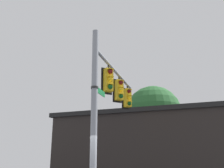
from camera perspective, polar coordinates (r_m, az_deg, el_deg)
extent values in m
cylinder|color=gray|center=(9.80, -3.86, -6.18)|extent=(0.24, 0.24, 6.66)
cylinder|color=gray|center=(13.15, 0.92, 2.49)|extent=(4.29, 4.24, 0.15)
cylinder|color=black|center=(11.96, -0.78, 3.65)|extent=(0.08, 0.08, 0.18)
cube|color=gold|center=(11.76, -0.79, 0.84)|extent=(0.36, 0.30, 1.05)
sphere|color=#590F0F|center=(11.71, -0.36, 2.71)|extent=(0.22, 0.22, 0.22)
cube|color=gold|center=(11.73, -0.32, 3.20)|extent=(0.24, 0.20, 0.03)
sphere|color=yellow|center=(11.60, -0.37, 1.08)|extent=(0.22, 0.22, 0.22)
cube|color=gold|center=(11.61, -0.32, 1.57)|extent=(0.24, 0.20, 0.03)
sphere|color=#0F4C19|center=(11.50, -0.37, -0.58)|extent=(0.22, 0.22, 0.22)
cube|color=gold|center=(11.51, -0.32, -0.08)|extent=(0.24, 0.20, 0.03)
cube|color=black|center=(11.90, -1.17, 0.62)|extent=(0.54, 0.03, 1.22)
cylinder|color=black|center=(13.56, 1.51, 1.18)|extent=(0.08, 0.08, 0.18)
cube|color=gold|center=(13.38, 1.53, -1.33)|extent=(0.36, 0.30, 1.05)
sphere|color=#590F0F|center=(13.32, 1.92, 0.32)|extent=(0.22, 0.22, 0.22)
cube|color=gold|center=(13.34, 1.96, 0.74)|extent=(0.24, 0.20, 0.03)
sphere|color=yellow|center=(13.23, 1.93, -1.14)|extent=(0.22, 0.22, 0.22)
cube|color=gold|center=(13.24, 1.97, -0.70)|extent=(0.24, 0.20, 0.03)
sphere|color=#0F4C19|center=(13.14, 1.95, -2.61)|extent=(0.22, 0.22, 0.22)
cube|color=gold|center=(13.14, 1.99, -2.17)|extent=(0.24, 0.20, 0.03)
cube|color=black|center=(13.53, 1.17, -1.49)|extent=(0.54, 0.03, 1.22)
cylinder|color=black|center=(15.20, 3.31, -0.76)|extent=(0.08, 0.08, 0.18)
cube|color=gold|center=(15.04, 3.35, -3.01)|extent=(0.36, 0.30, 1.05)
sphere|color=#590F0F|center=(14.97, 3.70, -1.56)|extent=(0.22, 0.22, 0.22)
cube|color=gold|center=(14.98, 3.74, -1.18)|extent=(0.24, 0.20, 0.03)
sphere|color=yellow|center=(14.88, 3.73, -2.86)|extent=(0.22, 0.22, 0.22)
cube|color=gold|center=(14.89, 3.76, -2.48)|extent=(0.24, 0.20, 0.03)
sphere|color=#0F4C19|center=(14.81, 3.75, -4.18)|extent=(0.22, 0.22, 0.22)
cube|color=gold|center=(14.81, 3.79, -3.79)|extent=(0.24, 0.20, 0.03)
cube|color=black|center=(15.18, 3.02, -3.15)|extent=(0.54, 0.03, 1.22)
cube|color=#147238|center=(10.61, -2.50, -1.71)|extent=(0.75, 0.74, 0.22)
cube|color=white|center=(10.62, -2.53, -1.72)|extent=(0.73, 0.73, 0.04)
cylinder|color=#262626|center=(10.02, -3.76, -0.79)|extent=(0.28, 0.28, 0.08)
cube|color=#282321|center=(19.95, 8.94, -14.16)|extent=(13.57, 14.06, 4.68)
cube|color=black|center=(23.52, 10.71, -13.84)|extent=(8.50, 9.33, 0.30)
cube|color=black|center=(20.20, 8.63, -7.10)|extent=(14.12, 14.63, 0.30)
cylinder|color=#4C3823|center=(20.41, 9.29, -15.66)|extent=(0.33, 0.33, 3.63)
sphere|color=#28602D|center=(20.72, 8.87, -6.41)|extent=(4.34, 4.34, 4.34)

